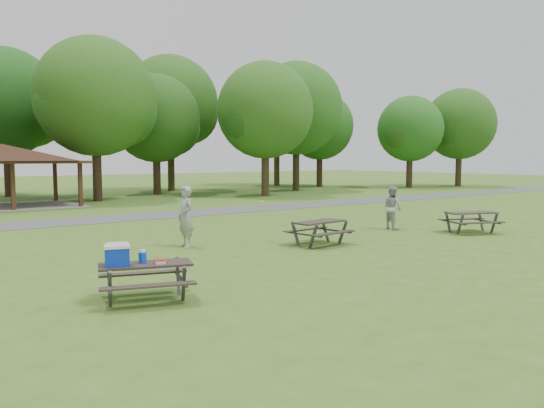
{
  "coord_description": "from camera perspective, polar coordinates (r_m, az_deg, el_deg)",
  "views": [
    {
      "loc": [
        -10.3,
        -10.89,
        2.94
      ],
      "look_at": [
        1.0,
        4.0,
        1.3
      ],
      "focal_mm": 35.0,
      "sensor_mm": 36.0,
      "label": 1
    }
  ],
  "objects": [
    {
      "name": "tree_deep_c",
      "position": [
        48.17,
        -10.8,
        10.28
      ],
      "size": [
        8.82,
        8.4,
        11.9
      ],
      "color": "#302315",
      "rests_on": "ground"
    },
    {
      "name": "frisbee_in_flight",
      "position": [
        18.69,
        -1.19,
        0.29
      ],
      "size": [
        0.31,
        0.31,
        0.02
      ],
      "color": "yellow",
      "rests_on": "ground"
    },
    {
      "name": "frisbee_thrower",
      "position": [
        17.59,
        -9.29,
        -1.36
      ],
      "size": [
        0.48,
        0.73,
        2.01
      ],
      "primitive_type": "imported",
      "rotation": [
        0.0,
        0.0,
        -1.57
      ],
      "color": "#969698",
      "rests_on": "ground"
    },
    {
      "name": "pavilion",
      "position": [
        35.46,
        -27.05,
        4.66
      ],
      "size": [
        8.6,
        7.01,
        3.76
      ],
      "color": "#3E2216",
      "rests_on": "ground"
    },
    {
      "name": "asphalt_path",
      "position": [
        27.1,
        -14.62,
        -1.36
      ],
      "size": [
        120.0,
        3.2,
        0.02
      ],
      "primitive_type": "cube",
      "color": "#47474A",
      "rests_on": "ground"
    },
    {
      "name": "tree_flank_right",
      "position": [
        58.05,
        19.57,
        7.89
      ],
      "size": [
        7.56,
        7.2,
        9.97
      ],
      "color": "#302315",
      "rests_on": "ground"
    },
    {
      "name": "tree_row_i",
      "position": [
        54.09,
        5.21,
        8.13
      ],
      "size": [
        7.14,
        6.8,
        9.52
      ],
      "color": "black",
      "rests_on": "ground"
    },
    {
      "name": "tree_row_h",
      "position": [
        47.61,
        2.7,
        9.92
      ],
      "size": [
        8.61,
        8.2,
        11.37
      ],
      "color": "black",
      "rests_on": "ground"
    },
    {
      "name": "tree_row_g",
      "position": [
        41.11,
        -0.65,
        9.73
      ],
      "size": [
        7.77,
        7.4,
        10.25
      ],
      "color": "#322416",
      "rests_on": "ground"
    },
    {
      "name": "frisbee_catcher",
      "position": [
        22.27,
        12.81,
        -0.4
      ],
      "size": [
        0.8,
        0.96,
        1.77
      ],
      "primitive_type": "imported",
      "rotation": [
        0.0,
        0.0,
        1.41
      ],
      "color": "#A5A5A7",
      "rests_on": "ground"
    },
    {
      "name": "tree_deep_b",
      "position": [
        44.89,
        -26.64,
        9.52
      ],
      "size": [
        8.4,
        8.0,
        11.13
      ],
      "color": "black",
      "rests_on": "ground"
    },
    {
      "name": "picnic_table_far",
      "position": [
        22.15,
        20.62,
        -1.31
      ],
      "size": [
        2.4,
        2.19,
        0.85
      ],
      "color": "#302923",
      "rests_on": "ground"
    },
    {
      "name": "tree_row_j",
      "position": [
        54.03,
        14.68,
        7.62
      ],
      "size": [
        6.72,
        6.4,
        8.96
      ],
      "color": "#301D15",
      "rests_on": "ground"
    },
    {
      "name": "tree_row_e",
      "position": [
        38.19,
        -18.36,
        10.53
      ],
      "size": [
        8.4,
        8.0,
        11.02
      ],
      "color": "black",
      "rests_on": "ground"
    },
    {
      "name": "ground",
      "position": [
        15.27,
        6.13,
        -6.11
      ],
      "size": [
        160.0,
        160.0,
        0.0
      ],
      "primitive_type": "plane",
      "color": "#3A611B",
      "rests_on": "ground"
    },
    {
      "name": "tree_deep_d",
      "position": [
        56.33,
        0.58,
        9.16
      ],
      "size": [
        8.4,
        8.0,
        11.27
      ],
      "color": "#332516",
      "rests_on": "ground"
    },
    {
      "name": "picnic_table_near",
      "position": [
        11.18,
        -14.36,
        -6.49
      ],
      "size": [
        2.23,
        2.0,
        1.29
      ],
      "color": "black",
      "rests_on": "ground"
    },
    {
      "name": "picnic_table_middle",
      "position": [
        17.94,
        5.13,
        -2.45
      ],
      "size": [
        2.06,
        1.72,
        0.84
      ],
      "color": "#2A231E",
      "rests_on": "ground"
    },
    {
      "name": "tree_row_f",
      "position": [
        43.59,
        -12.29,
        8.71
      ],
      "size": [
        7.35,
        7.0,
        9.55
      ],
      "color": "black",
      "rests_on": "ground"
    }
  ]
}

